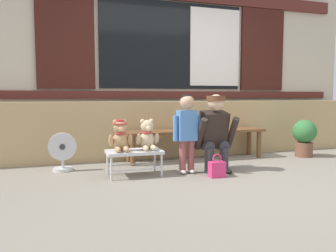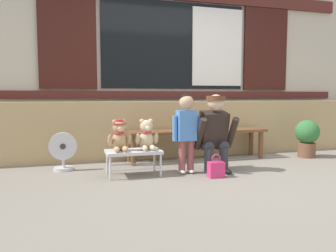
# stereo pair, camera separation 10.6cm
# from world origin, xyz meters

# --- Properties ---
(ground_plane) EXTENTS (60.00, 60.00, 0.00)m
(ground_plane) POSITION_xyz_m (0.00, 0.00, 0.00)
(ground_plane) COLOR gray
(brick_low_wall) EXTENTS (6.52, 0.25, 0.85)m
(brick_low_wall) POSITION_xyz_m (0.00, 1.43, 0.42)
(brick_low_wall) COLOR tan
(brick_low_wall) RESTS_ON ground
(shop_facade) EXTENTS (6.65, 0.26, 3.61)m
(shop_facade) POSITION_xyz_m (0.00, 1.94, 1.81)
(shop_facade) COLOR beige
(shop_facade) RESTS_ON ground
(wooden_bench_long) EXTENTS (2.10, 0.40, 0.44)m
(wooden_bench_long) POSITION_xyz_m (0.09, 1.06, 0.37)
(wooden_bench_long) COLOR brown
(wooden_bench_long) RESTS_ON ground
(small_display_bench) EXTENTS (0.64, 0.36, 0.30)m
(small_display_bench) POSITION_xyz_m (-0.98, 0.36, 0.27)
(small_display_bench) COLOR silver
(small_display_bench) RESTS_ON ground
(teddy_bear_with_hat) EXTENTS (0.28, 0.27, 0.36)m
(teddy_bear_with_hat) POSITION_xyz_m (-1.14, 0.36, 0.47)
(teddy_bear_with_hat) COLOR tan
(teddy_bear_with_hat) RESTS_ON small_display_bench
(teddy_bear_plain) EXTENTS (0.28, 0.26, 0.36)m
(teddy_bear_plain) POSITION_xyz_m (-0.82, 0.36, 0.46)
(teddy_bear_plain) COLOR #CCB289
(teddy_bear_plain) RESTS_ON small_display_bench
(child_standing) EXTENTS (0.35, 0.18, 0.96)m
(child_standing) POSITION_xyz_m (-0.35, 0.29, 0.59)
(child_standing) COLOR #994C4C
(child_standing) RESTS_ON ground
(adult_crouching) EXTENTS (0.50, 0.49, 0.95)m
(adult_crouching) POSITION_xyz_m (0.02, 0.30, 0.48)
(adult_crouching) COLOR #333338
(adult_crouching) RESTS_ON ground
(handbag_on_ground) EXTENTS (0.18, 0.11, 0.27)m
(handbag_on_ground) POSITION_xyz_m (-0.09, -0.01, 0.10)
(handbag_on_ground) COLOR #E53370
(handbag_on_ground) RESTS_ON ground
(potted_plant) EXTENTS (0.36, 0.36, 0.57)m
(potted_plant) POSITION_xyz_m (1.77, 0.78, 0.32)
(potted_plant) COLOR brown
(potted_plant) RESTS_ON ground
(floor_fan) EXTENTS (0.34, 0.24, 0.48)m
(floor_fan) POSITION_xyz_m (-1.77, 0.87, 0.24)
(floor_fan) COLOR silver
(floor_fan) RESTS_ON ground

